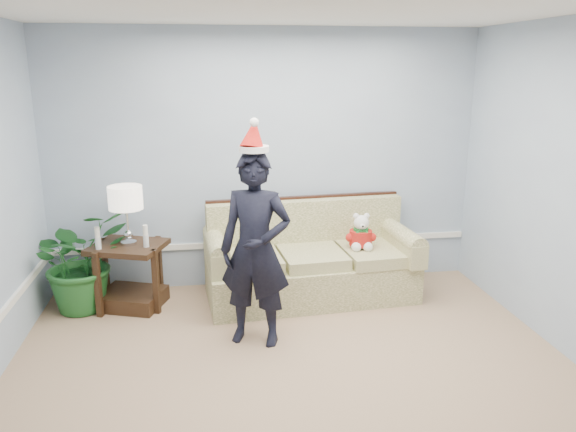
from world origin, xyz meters
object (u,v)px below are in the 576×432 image
Objects in this scene: table_lamp at (126,200)px; man at (256,250)px; houseplant at (81,260)px; sofa at (310,263)px; side_table at (130,282)px; teddy_bear at (361,236)px.

man is at bearing -38.29° from table_lamp.
man is (1.61, -0.92, 0.33)m from houseplant.
sofa reaches higher than side_table.
teddy_bear reaches higher than side_table.
houseplant reaches higher than sofa.
side_table is (-1.80, -0.02, -0.10)m from sofa.
table_lamp is 0.35× the size of man.
table_lamp is at bearing -2.33° from houseplant.
sofa is 1.93m from table_lamp.
table_lamp is at bearing 162.20° from man.
table_lamp is 1.53× the size of teddy_bear.
houseplant reaches higher than teddy_bear.
man reaches higher than table_lamp.
man is (1.16, -0.91, 0.58)m from side_table.
houseplant is at bearing 178.18° from side_table.
man reaches higher than teddy_bear.
houseplant is 1.89m from man.
table_lamp is at bearing -16.23° from side_table.
teddy_bear is (2.29, -0.07, -0.43)m from table_lamp.
side_table is at bearing 176.10° from sofa.
houseplant is 2.67× the size of teddy_bear.
man is at bearing -128.94° from sofa.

